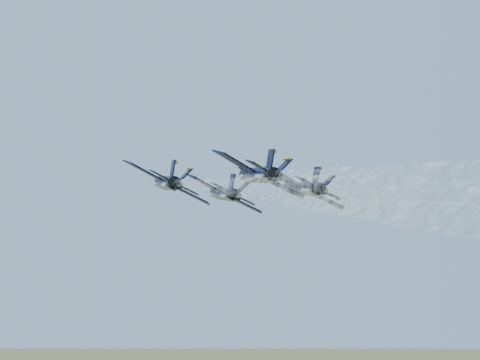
# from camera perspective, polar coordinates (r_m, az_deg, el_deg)

# --- Properties ---
(jet_lead) EXTENTS (11.94, 17.75, 6.14)m
(jet_lead) POSITION_cam_1_polar(r_m,az_deg,el_deg) (115.23, -1.32, -1.06)
(jet_lead) COLOR black
(jet_left) EXTENTS (11.94, 17.75, 6.14)m
(jet_left) POSITION_cam_1_polar(r_m,az_deg,el_deg) (103.67, -5.73, -0.21)
(jet_left) COLOR black
(jet_right) EXTENTS (11.94, 17.75, 6.14)m
(jet_right) POSITION_cam_1_polar(r_m,az_deg,el_deg) (109.24, 4.86, -0.64)
(jet_right) COLOR black
(jet_slot) EXTENTS (11.94, 17.75, 6.14)m
(jet_slot) POSITION_cam_1_polar(r_m,az_deg,el_deg) (95.78, 1.36, 0.41)
(jet_slot) COLOR black
(smoke_trail_lead) EXTENTS (23.88, 63.32, 2.93)m
(smoke_trail_lead) POSITION_cam_1_polar(r_m,az_deg,el_deg) (67.93, 9.65, 4.17)
(smoke_trail_lead) COLOR white
(smoke_trail_left) EXTENTS (23.88, 63.32, 2.93)m
(smoke_trail_left) POSITION_cam_1_polar(r_m,az_deg,el_deg) (55.29, 3.82, 6.95)
(smoke_trail_left) COLOR white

